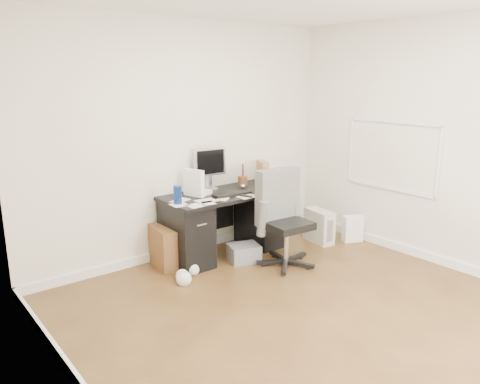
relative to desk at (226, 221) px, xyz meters
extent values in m
plane|color=#472D16|center=(-0.30, -1.65, -0.40)|extent=(4.00, 4.00, 0.00)
cube|color=beige|center=(-0.30, 0.35, 0.95)|extent=(4.00, 0.02, 2.70)
cube|color=beige|center=(-2.30, -1.65, 0.95)|extent=(0.02, 4.00, 2.70)
cube|color=beige|center=(1.70, -1.65, 0.95)|extent=(0.02, 4.00, 2.70)
cube|color=white|center=(-0.30, 0.33, -0.35)|extent=(4.00, 0.03, 0.10)
cube|color=white|center=(1.69, -1.65, -0.35)|extent=(0.03, 4.00, 0.10)
cube|color=black|center=(0.00, 0.00, 0.33)|extent=(1.50, 0.70, 0.04)
cube|color=black|center=(-0.55, 0.00, -0.04)|extent=(0.40, 0.60, 0.71)
cube|color=black|center=(0.55, 0.00, -0.04)|extent=(0.40, 0.60, 0.71)
cube|color=black|center=(0.00, 0.33, 0.06)|extent=(0.70, 0.03, 0.51)
cube|color=black|center=(-0.01, -0.13, 0.36)|extent=(0.46, 0.19, 0.03)
sphere|color=silver|center=(0.28, 0.02, 0.38)|extent=(0.07, 0.07, 0.06)
cylinder|color=navy|center=(-0.69, -0.08, 0.45)|extent=(0.12, 0.12, 0.20)
cube|color=white|center=(-0.37, 0.10, 0.50)|extent=(0.19, 0.29, 0.30)
cube|color=#9C714B|center=(0.69, 0.14, 0.49)|extent=(0.20, 0.26, 0.28)
cube|color=yellow|center=(0.69, -0.10, 0.37)|extent=(0.20, 0.24, 0.04)
cube|color=beige|center=(1.17, -0.42, -0.19)|extent=(0.25, 0.44, 0.42)
cube|color=white|center=(1.53, -0.67, -0.23)|extent=(0.30, 0.26, 0.34)
cube|color=#533818|center=(-0.65, 0.07, -0.17)|extent=(0.52, 0.52, 0.46)
cube|color=#5D5D62|center=(0.01, -0.33, -0.30)|extent=(0.40, 0.37, 0.20)
camera|label=1|loc=(-3.15, -4.23, 1.67)|focal=35.00mm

